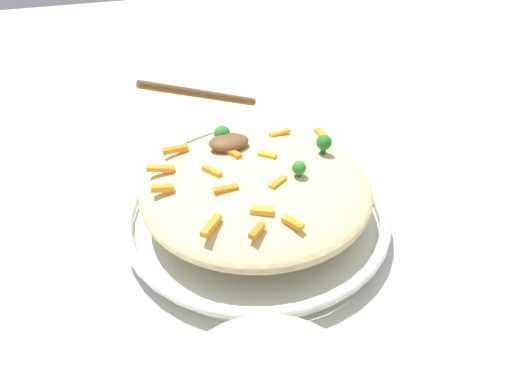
{
  "coord_description": "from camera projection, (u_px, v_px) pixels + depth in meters",
  "views": [
    {
      "loc": [
        0.14,
        0.5,
        0.46
      ],
      "look_at": [
        0.0,
        0.0,
        0.06
      ],
      "focal_mm": 33.75,
      "sensor_mm": 36.0,
      "label": 1
    }
  ],
  "objects": [
    {
      "name": "carrot_piece_7",
      "position": [
        226.0,
        189.0,
        0.59
      ],
      "size": [
        0.03,
        0.01,
        0.01
      ],
      "primitive_type": "cube",
      "rotation": [
        0.0,
        0.0,
        3.16
      ],
      "color": "orange",
      "rests_on": "pasta_mound"
    },
    {
      "name": "carrot_piece_4",
      "position": [
        211.0,
        225.0,
        0.54
      ],
      "size": [
        0.03,
        0.03,
        0.01
      ],
      "primitive_type": "cube",
      "rotation": [
        0.0,
        0.0,
        0.86
      ],
      "color": "orange",
      "rests_on": "pasta_mound"
    },
    {
      "name": "carrot_piece_0",
      "position": [
        278.0,
        183.0,
        0.6
      ],
      "size": [
        0.03,
        0.02,
        0.01
      ],
      "primitive_type": "cube",
      "rotation": [
        0.0,
        0.0,
        0.61
      ],
      "color": "orange",
      "rests_on": "pasta_mound"
    },
    {
      "name": "carrot_piece_8",
      "position": [
        280.0,
        133.0,
        0.7
      ],
      "size": [
        0.03,
        0.02,
        0.01
      ],
      "primitive_type": "cube",
      "rotation": [
        0.0,
        0.0,
        0.24
      ],
      "color": "orange",
      "rests_on": "pasta_mound"
    },
    {
      "name": "carrot_piece_12",
      "position": [
        257.0,
        231.0,
        0.53
      ],
      "size": [
        0.02,
        0.02,
        0.01
      ],
      "primitive_type": "cube",
      "rotation": [
        0.0,
        0.0,
        3.92
      ],
      "color": "orange",
      "rests_on": "pasta_mound"
    },
    {
      "name": "serving_spoon",
      "position": [
        217.0,
        122.0,
        0.68
      ],
      "size": [
        0.18,
        0.13,
        0.09
      ],
      "color": "brown",
      "rests_on": "pasta_mound"
    },
    {
      "name": "broccoli_floret_1",
      "position": [
        324.0,
        143.0,
        0.66
      ],
      "size": [
        0.02,
        0.02,
        0.03
      ],
      "color": "#205B1C",
      "rests_on": "pasta_mound"
    },
    {
      "name": "carrot_piece_5",
      "position": [
        232.0,
        153.0,
        0.65
      ],
      "size": [
        0.02,
        0.03,
        0.01
      ],
      "primitive_type": "cube",
      "rotation": [
        0.0,
        0.0,
        2.04
      ],
      "color": "orange",
      "rests_on": "pasta_mound"
    },
    {
      "name": "carrot_piece_10",
      "position": [
        161.0,
        168.0,
        0.63
      ],
      "size": [
        0.04,
        0.02,
        0.01
      ],
      "primitive_type": "cube",
      "rotation": [
        0.0,
        0.0,
        5.95
      ],
      "color": "orange",
      "rests_on": "pasta_mound"
    },
    {
      "name": "ground_plane",
      "position": [
        256.0,
        226.0,
        0.69
      ],
      "size": [
        2.4,
        2.4,
        0.0
      ],
      "primitive_type": "plane",
      "color": "beige"
    },
    {
      "name": "broccoli_floret_2",
      "position": [
        222.0,
        134.0,
        0.67
      ],
      "size": [
        0.02,
        0.02,
        0.03
      ],
      "color": "#296820",
      "rests_on": "pasta_mound"
    },
    {
      "name": "carrot_piece_13",
      "position": [
        175.0,
        149.0,
        0.67
      ],
      "size": [
        0.04,
        0.01,
        0.01
      ],
      "primitive_type": "cube",
      "rotation": [
        0.0,
        0.0,
        3.18
      ],
      "color": "orange",
      "rests_on": "pasta_mound"
    },
    {
      "name": "broccoli_floret_0",
      "position": [
        299.0,
        168.0,
        0.61
      ],
      "size": [
        0.02,
        0.02,
        0.02
      ],
      "color": "#296820",
      "rests_on": "pasta_mound"
    },
    {
      "name": "carrot_piece_2",
      "position": [
        321.0,
        134.0,
        0.7
      ],
      "size": [
        0.01,
        0.03,
        0.01
      ],
      "primitive_type": "cube",
      "rotation": [
        0.0,
        0.0,
        1.66
      ],
      "color": "orange",
      "rests_on": "pasta_mound"
    },
    {
      "name": "carrot_piece_9",
      "position": [
        262.0,
        210.0,
        0.56
      ],
      "size": [
        0.03,
        0.02,
        0.01
      ],
      "primitive_type": "cube",
      "rotation": [
        0.0,
        0.0,
        5.85
      ],
      "color": "orange",
      "rests_on": "pasta_mound"
    },
    {
      "name": "carrot_piece_6",
      "position": [
        267.0,
        155.0,
        0.65
      ],
      "size": [
        0.03,
        0.02,
        0.01
      ],
      "primitive_type": "cube",
      "rotation": [
        0.0,
        0.0,
        5.62
      ],
      "color": "orange",
      "rests_on": "pasta_mound"
    },
    {
      "name": "carrot_piece_3",
      "position": [
        162.0,
        188.0,
        0.6
      ],
      "size": [
        0.03,
        0.01,
        0.01
      ],
      "primitive_type": "cube",
      "rotation": [
        0.0,
        0.0,
        2.96
      ],
      "color": "orange",
      "rests_on": "pasta_mound"
    },
    {
      "name": "carrot_piece_11",
      "position": [
        293.0,
        223.0,
        0.54
      ],
      "size": [
        0.02,
        0.03,
        0.01
      ],
      "primitive_type": "cube",
      "rotation": [
        0.0,
        0.0,
        5.3
      ],
      "color": "orange",
      "rests_on": "pasta_mound"
    },
    {
      "name": "carrot_piece_1",
      "position": [
        212.0,
        171.0,
        0.62
      ],
      "size": [
        0.02,
        0.03,
        0.01
      ],
      "primitive_type": "cube",
      "rotation": [
        0.0,
        0.0,
        2.16
      ],
      "color": "orange",
      "rests_on": "pasta_mound"
    },
    {
      "name": "serving_bowl",
      "position": [
        256.0,
        216.0,
        0.68
      ],
      "size": [
        0.37,
        0.37,
        0.04
      ],
      "color": "silver",
      "rests_on": "ground_plane"
    },
    {
      "name": "pasta_mound",
      "position": [
        256.0,
        188.0,
        0.65
      ],
      "size": [
        0.31,
        0.31,
        0.07
      ],
      "primitive_type": "ellipsoid",
      "color": "#DBC689",
      "rests_on": "serving_bowl"
    }
  ]
}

